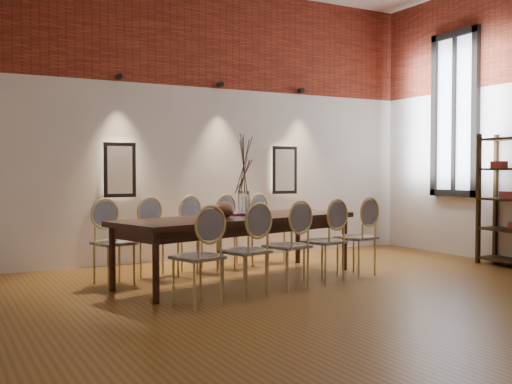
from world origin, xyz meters
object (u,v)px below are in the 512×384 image
chair_near_a (197,257)px  chair_near_d (324,241)px  chair_near_e (356,237)px  bowl (224,210)px  chair_far_b (159,239)px  chair_far_c (200,235)px  vase (244,203)px  chair_far_a (114,243)px  dining_table (240,248)px  chair_far_d (236,232)px  chair_near_b (245,251)px  chair_far_e (268,229)px  chair_near_c (287,246)px  book (238,214)px

chair_near_a → chair_near_d: 1.84m
chair_near_d → chair_near_a: bearing=-180.0°
chair_near_e → bowl: chair_near_e is taller
chair_near_a → chair_far_b: bearing=68.4°
chair_far_c → vase: 0.89m
chair_far_a → chair_near_a: bearing=90.0°
dining_table → chair_far_d: 0.99m
chair_far_b → chair_far_d: bearing=-180.0°
chair_near_a → chair_far_a: same height
dining_table → bowl: bowl is taller
chair_near_d → chair_far_a: bearing=140.0°
chair_far_a → chair_far_d: size_ratio=1.00×
chair_near_b → chair_far_a: size_ratio=1.00×
chair_near_e → bowl: 1.71m
dining_table → chair_far_a: 1.45m
dining_table → chair_far_e: bearing=32.2°
chair_near_c → chair_near_e: (1.19, 0.31, 0.00)m
chair_near_b → chair_near_e: same height
chair_near_c → chair_near_e: size_ratio=1.00×
chair_far_d → vase: (-0.34, -0.89, 0.43)m
chair_far_c → vase: bearing=94.8°
chair_near_c → chair_near_b: bearing=-180.0°
chair_near_e → chair_far_a: bearing=147.8°
dining_table → chair_far_b: 0.99m
chair_near_b → chair_far_e: same height
chair_far_a → chair_far_e: bearing=180.0°
chair_far_c → book: (0.25, -0.59, 0.30)m
chair_near_d → chair_near_c: bearing=-180.0°
chair_near_c → vase: vase is taller
dining_table → chair_near_c: size_ratio=3.26×
chair_near_a → chair_far_a: 1.55m
chair_near_b → chair_far_a: (-0.98, 1.34, 0.00)m
chair_near_e → bowl: bearing=154.4°
chair_near_c → book: size_ratio=3.62×
chair_near_d → chair_far_e: size_ratio=1.00×
chair_near_a → chair_far_c: 1.97m
chair_near_e → chair_far_d: 1.66m
chair_near_d → chair_far_b: 1.97m
chair_far_b → chair_near_a: bearing=68.4°
dining_table → chair_far_c: size_ratio=3.26×
chair_near_c → vase: bearing=85.2°
chair_near_e → chair_far_a: (-2.77, 0.88, 0.00)m
chair_near_c → bowl: (-0.46, 0.63, 0.37)m
chair_far_d → chair_far_e: size_ratio=1.00×
chair_far_d → bowl: 1.27m
chair_near_c → chair_far_c: same height
chair_near_a → chair_near_d: size_ratio=1.00×
chair_far_c → bowl: (-0.07, -0.87, 0.37)m
chair_near_b → chair_far_b: same height
chair_near_e → vase: (-1.32, 0.45, 0.43)m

